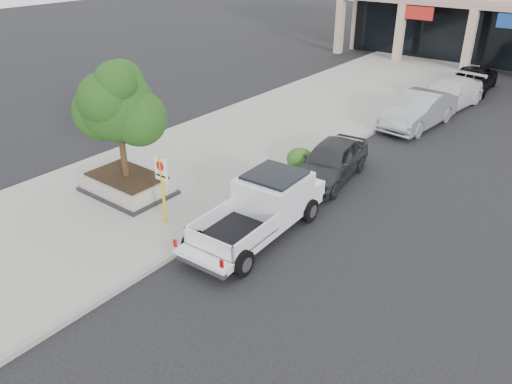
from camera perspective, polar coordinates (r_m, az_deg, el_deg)
ground at (r=14.87m, az=-2.21°, el=-7.61°), size 120.00×120.00×0.00m
sidewalk at (r=22.01m, az=-3.18°, el=4.76°), size 8.00×52.00×0.15m
curb at (r=19.84m, az=5.49°, el=2.05°), size 0.20×52.00×0.15m
planter at (r=18.66m, az=-14.50°, el=0.90°), size 3.20×2.20×0.68m
planter_tree at (r=17.58m, az=-14.94°, el=9.56°), size 2.90×2.55×4.00m
no_parking_sign at (r=15.91m, az=-10.69°, el=1.21°), size 0.55×0.09×2.30m
hedge at (r=19.79m, az=5.06°, el=3.73°), size 1.10×0.99×0.93m
pickup_truck at (r=15.46m, az=-0.07°, el=-2.19°), size 2.33×5.75×1.78m
curb_car_a at (r=19.45m, az=8.52°, el=3.54°), size 2.34×4.66×1.52m
curb_car_b at (r=26.05m, az=18.10°, el=8.87°), size 2.24×5.23×1.68m
curb_car_c at (r=29.74m, az=21.15°, el=10.45°), size 2.83×5.56×1.55m
curb_car_d at (r=33.59m, az=23.41°, el=11.67°), size 2.59×5.01×1.35m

